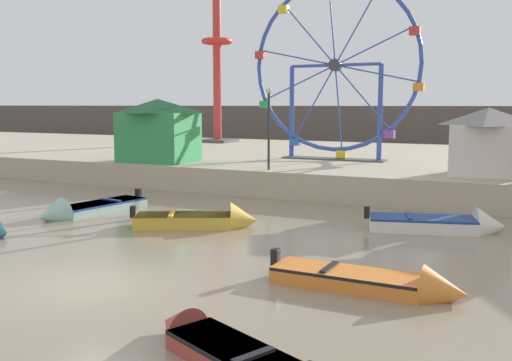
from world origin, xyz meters
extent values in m
plane|color=gray|center=(0.00, 0.00, 0.00)|extent=(240.00, 240.00, 0.00)
cube|color=#B7A88E|center=(0.00, 26.02, 0.66)|extent=(110.00, 23.75, 1.32)
cube|color=#564C47|center=(0.00, 48.05, 2.20)|extent=(140.00, 3.00, 4.40)
cube|color=silver|center=(6.44, 10.13, 0.25)|extent=(3.99, 2.41, 0.50)
cube|color=navy|center=(6.44, 10.13, 0.46)|extent=(3.96, 2.42, 0.08)
cone|color=silver|center=(8.72, 10.77, 0.25)|extent=(1.36, 1.60, 1.37)
cube|color=black|center=(4.55, 9.59, 0.61)|extent=(0.26, 0.29, 0.44)
cube|color=navy|center=(5.99, 10.00, 0.53)|extent=(0.49, 1.23, 0.06)
cube|color=gold|center=(-1.68, 6.91, 0.24)|extent=(3.82, 2.92, 0.47)
cube|color=gold|center=(-1.68, 6.91, 0.43)|extent=(3.80, 2.93, 0.08)
cone|color=gold|center=(0.31, 7.94, 0.24)|extent=(1.50, 1.67, 1.38)
cube|color=black|center=(-3.35, 6.05, 0.58)|extent=(0.29, 0.31, 0.44)
cube|color=gold|center=(-2.08, 6.71, 0.50)|extent=(0.71, 1.17, 0.06)
cube|color=orange|center=(5.91, 2.65, 0.21)|extent=(3.78, 1.32, 0.41)
cube|color=black|center=(5.91, 2.65, 0.37)|extent=(3.75, 1.34, 0.08)
cone|color=orange|center=(8.28, 2.60, 0.21)|extent=(1.06, 1.20, 1.18)
cube|color=black|center=(3.93, 2.69, 0.52)|extent=(0.21, 0.24, 0.44)
cube|color=black|center=(5.44, 2.66, 0.44)|extent=(0.18, 1.05, 0.06)
cube|color=#93BCAD|center=(-6.62, 8.13, 0.20)|extent=(2.02, 4.18, 0.39)
cube|color=navy|center=(-6.62, 8.13, 0.35)|extent=(2.03, 4.14, 0.08)
cone|color=#93BCAD|center=(-7.04, 5.64, 0.20)|extent=(1.47, 1.30, 1.30)
cube|color=black|center=(-6.27, 10.21, 0.50)|extent=(0.27, 0.24, 0.44)
cube|color=navy|center=(-6.53, 8.63, 0.42)|extent=(1.17, 0.35, 0.06)
cube|color=#B24238|center=(5.58, -2.62, 0.19)|extent=(3.29, 2.20, 0.37)
cube|color=black|center=(5.58, -2.62, 0.33)|extent=(3.27, 2.21, 0.08)
cone|color=#B24238|center=(3.77, -1.81, 0.19)|extent=(1.18, 1.23, 0.96)
cube|color=black|center=(5.94, -2.77, 0.40)|extent=(0.50, 0.85, 0.06)
torus|color=#334CA8|center=(-0.66, 21.57, 6.80)|extent=(10.00, 0.24, 10.00)
cylinder|color=#38383D|center=(-0.66, 21.57, 6.80)|extent=(0.70, 0.50, 0.70)
cylinder|color=#334CA8|center=(-3.05, 21.57, 7.31)|extent=(4.79, 0.08, 1.11)
cube|color=red|center=(-5.43, 21.57, 7.55)|extent=(0.56, 0.48, 0.44)
cylinder|color=#334CA8|center=(-2.90, 21.57, 5.81)|extent=(4.50, 0.08, 2.05)
cube|color=#33934C|center=(-5.13, 21.57, 4.55)|extent=(0.56, 0.48, 0.44)
cylinder|color=#334CA8|center=(-1.89, 21.57, 4.69)|extent=(2.52, 0.08, 4.26)
cube|color=#3356B7|center=(-3.12, 21.57, 2.30)|extent=(0.56, 0.48, 0.44)
cylinder|color=#334CA8|center=(-0.41, 21.57, 4.37)|extent=(0.58, 0.08, 4.86)
cube|color=yellow|center=(-0.17, 21.57, 1.66)|extent=(0.56, 0.48, 0.44)
cylinder|color=#334CA8|center=(0.97, 21.57, 4.98)|extent=(3.32, 0.08, 3.69)
cube|color=purple|center=(2.59, 21.57, 2.88)|extent=(0.56, 0.48, 0.44)
cylinder|color=#334CA8|center=(1.72, 21.57, 6.29)|extent=(4.79, 0.08, 1.11)
cube|color=orange|center=(4.11, 21.57, 5.49)|extent=(0.56, 0.48, 0.44)
cylinder|color=#334CA8|center=(1.57, 21.57, 7.79)|extent=(4.50, 0.08, 2.05)
cube|color=red|center=(3.80, 21.57, 8.49)|extent=(0.56, 0.48, 0.44)
cylinder|color=#334CA8|center=(0.56, 21.57, 8.91)|extent=(2.52, 0.08, 4.26)
cylinder|color=#334CA8|center=(-0.91, 21.57, 9.23)|extent=(0.58, 0.08, 4.86)
cylinder|color=#334CA8|center=(-2.29, 21.57, 8.62)|extent=(3.32, 0.08, 3.69)
cube|color=yellow|center=(-3.92, 21.57, 10.16)|extent=(0.56, 0.48, 0.44)
cylinder|color=#334CA8|center=(-3.35, 21.57, 4.06)|extent=(0.28, 0.28, 5.48)
cylinder|color=#334CA8|center=(2.02, 21.57, 4.06)|extent=(0.28, 0.28, 5.48)
cylinder|color=#334CA8|center=(-0.66, 21.57, 6.80)|extent=(5.37, 0.18, 0.18)
cube|color=#4C4C51|center=(-0.66, 21.57, 1.36)|extent=(6.17, 1.20, 0.08)
cylinder|color=#BC332D|center=(-14.80, 32.70, 8.62)|extent=(0.70, 0.70, 14.60)
torus|color=red|center=(-14.80, 32.70, 9.87)|extent=(2.64, 2.64, 0.44)
cube|color=#4C4C51|center=(-14.80, 32.70, 1.44)|extent=(2.80, 2.80, 0.24)
cube|color=silver|center=(8.03, 17.34, 2.47)|extent=(3.02, 2.95, 2.31)
pyramid|color=gray|center=(8.03, 17.34, 4.01)|extent=(3.32, 3.25, 0.80)
cube|color=#33934C|center=(-9.24, 16.09, 2.70)|extent=(4.02, 3.05, 2.77)
pyramid|color=#1C512A|center=(-9.24, 16.09, 4.46)|extent=(4.42, 3.35, 0.80)
cylinder|color=#2D2D33|center=(-1.91, 15.06, 3.21)|extent=(0.12, 0.12, 3.78)
sphere|color=#F2EACC|center=(-1.91, 15.06, 5.24)|extent=(0.32, 0.32, 0.32)
camera|label=1|loc=(9.95, -11.01, 4.54)|focal=40.57mm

